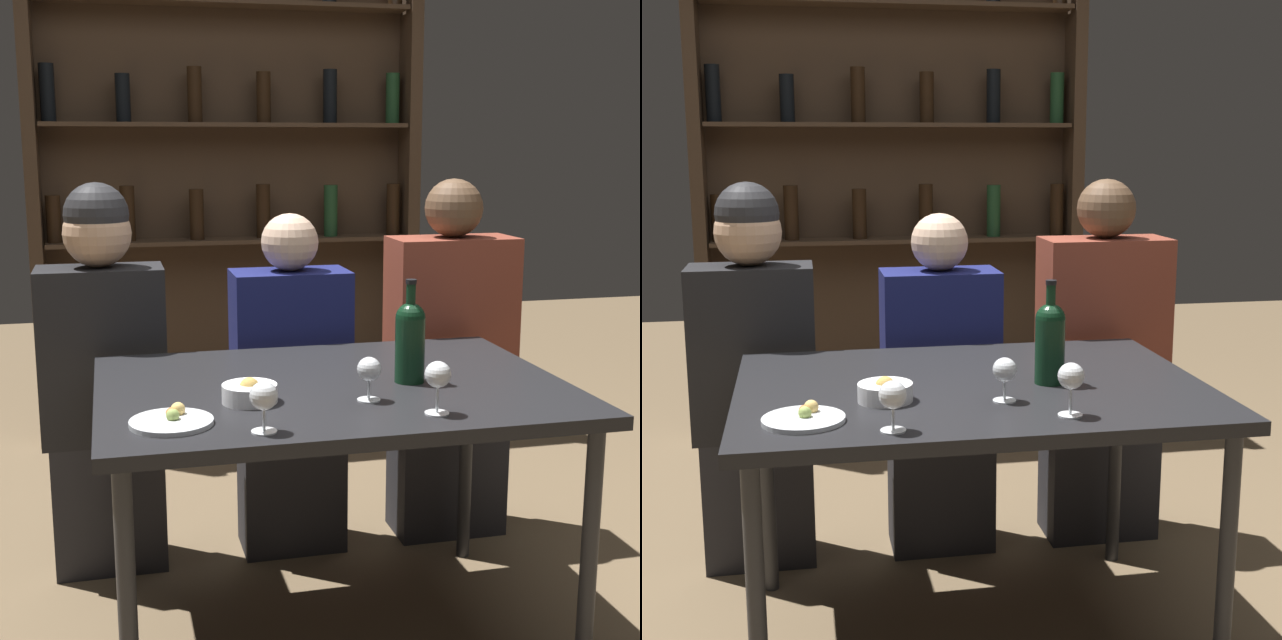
{
  "view_description": "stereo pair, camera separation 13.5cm",
  "coord_description": "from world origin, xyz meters",
  "views": [
    {
      "loc": [
        -0.58,
        -2.29,
        1.42
      ],
      "look_at": [
        0.0,
        0.14,
        0.92
      ],
      "focal_mm": 50.0,
      "sensor_mm": 36.0,
      "label": 1
    },
    {
      "loc": [
        -0.45,
        -2.32,
        1.42
      ],
      "look_at": [
        0.0,
        0.14,
        0.92
      ],
      "focal_mm": 50.0,
      "sensor_mm": 36.0,
      "label": 2
    }
  ],
  "objects": [
    {
      "name": "wine_bottle",
      "position": [
        0.21,
        -0.03,
        0.89
      ],
      "size": [
        0.08,
        0.08,
        0.29
      ],
      "color": "black",
      "rests_on": "dining_table"
    },
    {
      "name": "seated_person_left",
      "position": [
        -0.61,
        0.63,
        0.64
      ],
      "size": [
        0.4,
        0.22,
        1.29
      ],
      "color": "#26262B",
      "rests_on": "ground_plane"
    },
    {
      "name": "seated_person_right",
      "position": [
        0.6,
        0.63,
        0.61
      ],
      "size": [
        0.44,
        0.22,
        1.29
      ],
      "color": "#26262B",
      "rests_on": "ground_plane"
    },
    {
      "name": "wine_glass_0",
      "position": [
        0.18,
        -0.33,
        0.86
      ],
      "size": [
        0.06,
        0.06,
        0.13
      ],
      "color": "silver",
      "rests_on": "dining_table"
    },
    {
      "name": "dining_table",
      "position": [
        0.0,
        0.0,
        0.7
      ],
      "size": [
        1.27,
        0.93,
        0.77
      ],
      "color": "black",
      "rests_on": "ground_plane"
    },
    {
      "name": "wine_glass_2",
      "position": [
        -0.25,
        -0.37,
        0.85
      ],
      "size": [
        0.07,
        0.07,
        0.12
      ],
      "color": "silver",
      "rests_on": "dining_table"
    },
    {
      "name": "wine_rack_wall",
      "position": [
        0.0,
        2.03,
        1.19
      ],
      "size": [
        1.86,
        0.21,
        2.3
      ],
      "color": "#38281C",
      "rests_on": "ground_plane"
    },
    {
      "name": "ground_plane",
      "position": [
        0.0,
        0.0,
        0.0
      ],
      "size": [
        10.0,
        10.0,
        0.0
      ],
      "primitive_type": "plane",
      "color": "brown"
    },
    {
      "name": "snack_bowl",
      "position": [
        -0.25,
        -0.13,
        0.79
      ],
      "size": [
        0.14,
        0.14,
        0.07
      ],
      "color": "white",
      "rests_on": "dining_table"
    },
    {
      "name": "wine_glass_1",
      "position": [
        0.05,
        -0.18,
        0.85
      ],
      "size": [
        0.06,
        0.06,
        0.11
      ],
      "color": "silver",
      "rests_on": "dining_table"
    },
    {
      "name": "seated_person_center",
      "position": [
        0.01,
        0.63,
        0.56
      ],
      "size": [
        0.39,
        0.22,
        1.18
      ],
      "color": "#26262B",
      "rests_on": "ground_plane"
    },
    {
      "name": "food_plate_0",
      "position": [
        -0.45,
        -0.26,
        0.78
      ],
      "size": [
        0.2,
        0.2,
        0.04
      ],
      "color": "silver",
      "rests_on": "dining_table"
    }
  ]
}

